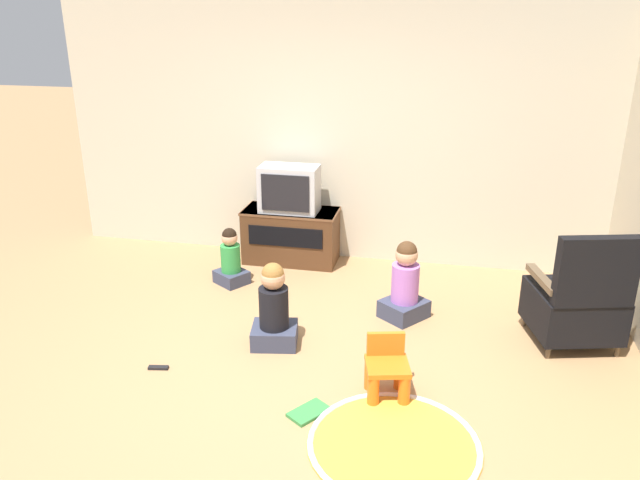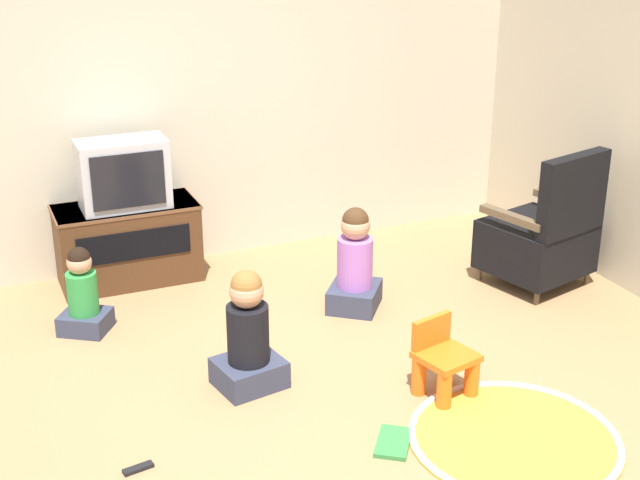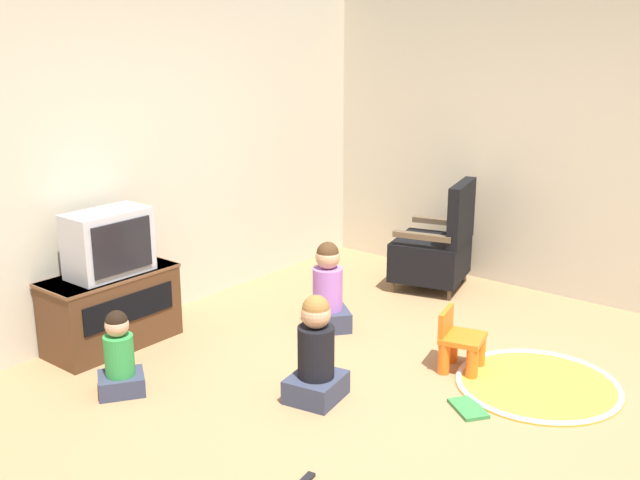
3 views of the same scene
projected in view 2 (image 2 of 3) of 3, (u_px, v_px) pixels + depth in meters
The scene contains 12 objects.
ground_plane at pixel (319, 422), 4.68m from camera, with size 30.00×30.00×0.00m, color #9E754C.
wall_back at pixel (163, 83), 6.29m from camera, with size 5.75×0.12×2.66m.
tv_cabinet at pixel (128, 242), 6.27m from camera, with size 0.98×0.46×0.57m.
television at pixel (123, 174), 6.05m from camera, with size 0.60×0.33×0.47m.
black_armchair at pixel (542, 236), 6.18m from camera, with size 0.77×0.76×1.00m.
yellow_kid_chair at pixel (444, 364), 4.88m from camera, with size 0.35×0.34×0.43m.
play_mat at pixel (514, 437), 4.53m from camera, with size 1.09×1.09×0.04m.
child_watching_left at pixel (355, 265), 5.85m from camera, with size 0.47×0.48×0.70m.
child_watching_center at pixel (83, 295), 5.55m from camera, with size 0.38×0.37×0.57m.
child_watching_right at pixel (248, 337), 4.92m from camera, with size 0.41×0.37×0.70m.
book at pixel (393, 442), 4.48m from camera, with size 0.29×0.32×0.02m.
remote_control at pixel (138, 468), 4.29m from camera, with size 0.16×0.07×0.02m.
Camera 2 is at (-1.57, -3.68, 2.61)m, focal length 50.00 mm.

